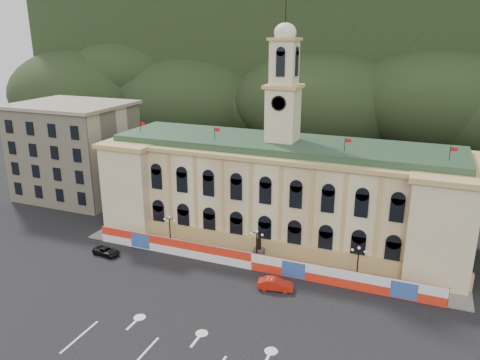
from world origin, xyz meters
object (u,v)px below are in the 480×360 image
at_px(statue, 259,253).
at_px(red_sedan, 276,284).
at_px(lamp_center, 257,244).
at_px(black_suv, 106,251).

height_order(statue, red_sedan, statue).
bearing_deg(statue, red_sedan, -55.28).
height_order(lamp_center, black_suv, lamp_center).
distance_m(lamp_center, black_suv, 22.37).
distance_m(statue, black_suv, 22.53).
bearing_deg(red_sedan, statue, 24.62).
relative_size(lamp_center, red_sedan, 1.08).
bearing_deg(black_suv, red_sedan, -83.93).
bearing_deg(lamp_center, statue, 90.00).
bearing_deg(lamp_center, black_suv, -164.74).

